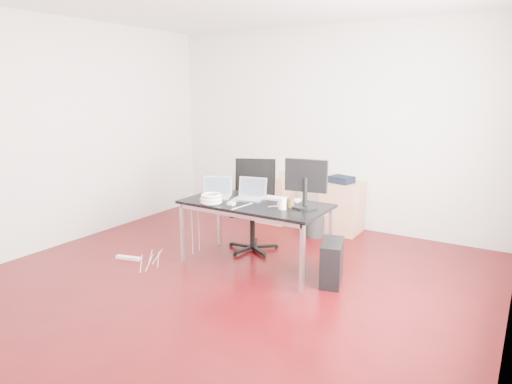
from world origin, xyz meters
The scene contains 18 objects.
room_shell centered at (0.04, 0.00, 1.40)m, with size 5.00×5.00×5.00m.
desk centered at (-0.01, 0.55, 0.68)m, with size 1.60×0.80×0.73m.
office_chair centered at (-0.33, 1.03, 0.61)m, with size 0.63×0.65×1.08m.
filing_cabinet_left centered at (-0.70, 2.23, 0.35)m, with size 0.50×0.50×0.70m, color tan.
filing_cabinet_right centered at (0.36, 2.23, 0.35)m, with size 0.50×0.50×0.70m, color tan.
pc_tower centered at (0.90, 0.56, 0.22)m, with size 0.20×0.45×0.44m, color black.
wastebasket centered at (0.14, 1.84, 0.14)m, with size 0.24×0.24×0.28m, color black.
power_strip centered at (-1.37, -0.08, 0.02)m, with size 0.30×0.06×0.04m, color white.
laptop_left centered at (-0.52, 0.52, 0.79)m, with size 0.41×0.38×0.23m.
laptop_right centered at (-0.15, 0.66, 0.79)m, with size 0.38×0.32×0.23m.
monitor centered at (0.55, 0.65, 1.01)m, with size 0.45×0.26×0.51m.
keyboard centered at (0.17, 0.81, 0.74)m, with size 0.44×0.14×0.02m, color white.
cup_white centered at (0.37, 0.46, 0.79)m, with size 0.08×0.08×0.12m, color white.
cup_brown centered at (0.41, 0.57, 0.78)m, with size 0.08×0.08×0.10m, color #52371C.
cable_coil centered at (-0.40, 0.27, 0.78)m, with size 0.24×0.24×0.11m.
power_adapter centered at (-0.18, 0.33, 0.74)m, with size 0.07×0.07×0.03m, color white.
speaker centered at (-0.68, 2.17, 0.79)m, with size 0.09×0.08×0.18m, color #9E9E9E.
navy_garment centered at (0.35, 2.18, 0.74)m, with size 0.30×0.24×0.09m, color black.
Camera 1 is at (2.53, -3.56, 1.96)m, focal length 32.00 mm.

